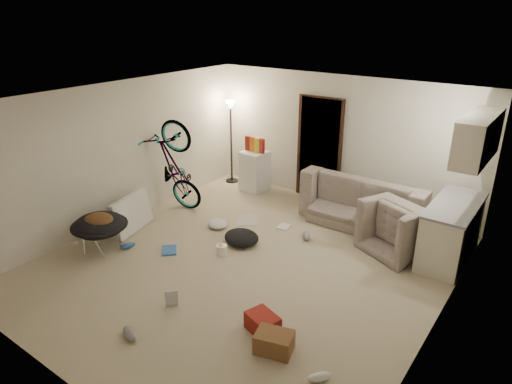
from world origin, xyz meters
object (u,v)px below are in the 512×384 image
Objects in this scene: floor_lamp at (231,124)px; tv_box at (132,213)px; kitchen_counter at (451,232)px; saucer_chair at (100,230)px; armchair at (405,232)px; drink_case_a at (274,342)px; juicer at (222,249)px; sofa at (366,205)px; mini_fridge at (254,171)px; bicycle at (176,186)px; drink_case_b at (263,323)px.

floor_lamp is 3.07m from tv_box.
kitchen_counter is at bearing 10.59° from tv_box.
saucer_chair is (-4.54, -3.03, -0.07)m from kitchen_counter.
armchair is 4.85m from saucer_chair.
kitchen_counter reaches higher than drink_case_a.
juicer is (1.83, 0.24, -0.21)m from tv_box.
saucer_chair is at bearing 49.29° from sofa.
saucer_chair is (-3.90, -2.88, 0.05)m from armchair.
mini_fridge is at bearing 172.41° from kitchen_counter.
tv_box is at bearing 103.47° from saucer_chair.
kitchen_counter is 5.24m from tv_box.
floor_lamp reaches higher than juicer.
kitchen_counter is 4.87m from bicycle.
drink_case_a reaches higher than drink_case_b.
tv_box is (-3.16, -2.70, -0.01)m from sofa.
kitchen_counter is 4.17m from mini_fridge.
floor_lamp is 1.21× the size of kitchen_counter.
bicycle is (-3.16, -1.61, 0.16)m from sofa.
bicycle is at bearing 26.87° from sofa.
armchair is at bearing 12.31° from tv_box.
saucer_chair is at bearing 176.20° from bicycle.
armchair is (4.19, -0.80, -0.99)m from floor_lamp.
armchair is at bearing 36.39° from saucer_chair.
juicer is at bearing -145.19° from kitchen_counter.
kitchen_counter is at bearing 57.04° from drink_case_a.
floor_lamp is 1.86× the size of armchair.
tv_box is at bearing -154.54° from kitchen_counter.
armchair is 1.16× the size of mini_fridge.
drink_case_b is at bearing 100.66° from armchair.
sofa is 5.75× the size of drink_case_b.
bicycle is 1.94× the size of tv_box.
drink_case_b is at bearing -29.25° from tv_box.
tv_box is at bearing -88.03° from floor_lamp.
juicer is (-2.90, -2.01, -0.34)m from kitchen_counter.
juicer is (1.23, -2.56, -0.32)m from mini_fridge.
tv_box is 2.27× the size of drink_case_a.
floor_lamp reaches higher than bicycle.
juicer is at bearing 162.60° from drink_case_b.
saucer_chair reaches higher than juicer.
sofa reaches higher than drink_case_b.
kitchen_counter reaches higher than drink_case_b.
sofa is at bearing -3.51° from floor_lamp.
floor_lamp is 1.99m from bicycle.
juicer is (-1.57, 1.11, -0.01)m from drink_case_b.
tv_box reaches higher than juicer.
drink_case_a is 1.72× the size of juicer.
sofa is at bearing 61.76° from juicer.
kitchen_counter reaches higher than tv_box.
floor_lamp is 1.13m from mini_fridge.
tv_box is 2.43× the size of drink_case_b.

